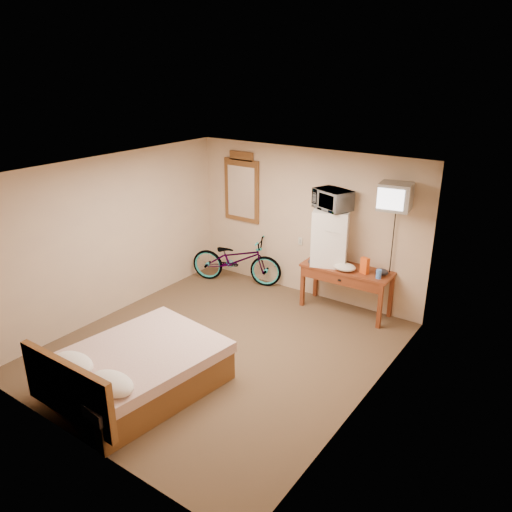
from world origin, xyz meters
name	(u,v)px	position (x,y,z in m)	size (l,w,h in m)	color
room	(219,266)	(0.00, 0.00, 1.25)	(4.60, 4.64, 2.50)	brown
desk	(346,275)	(0.92, 2.00, 0.64)	(1.44, 0.60, 0.75)	maroon
mini_fridge	(330,237)	(0.59, 2.06, 1.19)	(0.69, 0.67, 0.89)	white
microwave	(333,200)	(0.59, 2.06, 1.79)	(0.57, 0.39, 0.31)	white
snack_bag	(365,266)	(1.22, 1.98, 0.88)	(0.13, 0.07, 0.25)	#E04E13
blue_cup	(379,274)	(1.48, 1.92, 0.82)	(0.08, 0.08, 0.14)	#4783F2
cloth_cream	(344,267)	(0.92, 1.92, 0.81)	(0.36, 0.28, 0.11)	beige
cloth_dark_a	(315,262)	(0.45, 1.85, 0.80)	(0.25, 0.19, 0.09)	black
cloth_dark_b	(382,272)	(1.46, 2.09, 0.80)	(0.20, 0.16, 0.09)	black
crt_television	(395,197)	(1.57, 2.02, 1.99)	(0.49, 0.59, 0.39)	black
wall_mirror	(242,188)	(-1.30, 2.27, 1.68)	(0.73, 0.04, 1.25)	brown
bicycle	(236,260)	(-1.20, 1.95, 0.44)	(0.59, 1.67, 0.88)	black
bed	(134,371)	(-0.22, -1.38, 0.30)	(1.68, 2.08, 0.90)	brown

